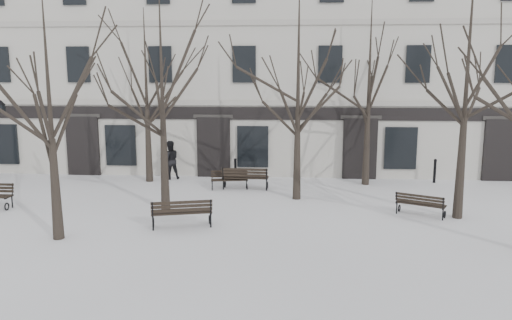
# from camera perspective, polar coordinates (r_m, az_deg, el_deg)

# --- Properties ---
(ground) EXTENTS (100.00, 100.00, 0.00)m
(ground) POSITION_cam_1_polar(r_m,az_deg,el_deg) (16.51, 3.09, -7.68)
(ground) COLOR white
(ground) RESTS_ON ground
(building) EXTENTS (40.40, 10.20, 11.40)m
(building) POSITION_cam_1_polar(r_m,az_deg,el_deg) (28.71, 3.65, 10.92)
(building) COLOR #BBB6AD
(building) RESTS_ON ground
(tree_0) EXTENTS (5.11, 5.11, 7.30)m
(tree_0) POSITION_cam_1_polar(r_m,az_deg,el_deg) (15.78, -22.64, 7.62)
(tree_0) COLOR black
(tree_0) RESTS_ON ground
(tree_1) EXTENTS (5.58, 5.58, 7.96)m
(tree_1) POSITION_cam_1_polar(r_m,az_deg,el_deg) (18.21, -10.75, 9.71)
(tree_1) COLOR black
(tree_1) RESTS_ON ground
(tree_2) EXTENTS (6.25, 6.25, 8.93)m
(tree_2) POSITION_cam_1_polar(r_m,az_deg,el_deg) (18.23, 23.13, 11.00)
(tree_2) COLOR black
(tree_2) RESTS_ON ground
(tree_4) EXTENTS (5.50, 5.50, 7.86)m
(tree_4) POSITION_cam_1_polar(r_m,az_deg,el_deg) (23.35, -12.48, 9.48)
(tree_4) COLOR black
(tree_4) RESTS_ON ground
(tree_5) EXTENTS (5.92, 5.92, 8.46)m
(tree_5) POSITION_cam_1_polar(r_m,az_deg,el_deg) (19.56, 4.87, 10.75)
(tree_5) COLOR black
(tree_5) RESTS_ON ground
(tree_6) EXTENTS (5.73, 5.73, 8.18)m
(tree_6) POSITION_cam_1_polar(r_m,az_deg,el_deg) (22.69, 12.85, 9.97)
(tree_6) COLOR black
(tree_6) RESTS_ON ground
(bench_1) EXTENTS (2.05, 1.16, 0.98)m
(bench_1) POSITION_cam_1_polar(r_m,az_deg,el_deg) (16.45, -8.48, -5.90)
(bench_1) COLOR black
(bench_1) RESTS_ON ground
(bench_2) EXTENTS (1.73, 1.30, 0.84)m
(bench_2) POSITION_cam_1_polar(r_m,az_deg,el_deg) (18.50, 18.27, -4.77)
(bench_2) COLOR black
(bench_2) RESTS_ON ground
(bench_3) EXTENTS (1.65, 0.82, 0.80)m
(bench_3) POSITION_cam_1_polar(r_m,az_deg,el_deg) (21.77, -3.06, -2.19)
(bench_3) COLOR black
(bench_3) RESTS_ON ground
(bench_4) EXTENTS (2.01, 0.80, 1.00)m
(bench_4) POSITION_cam_1_polar(r_m,az_deg,el_deg) (21.60, -1.24, -1.98)
(bench_4) COLOR black
(bench_4) RESTS_ON ground
(bollard_a) EXTENTS (0.14, 0.14, 1.08)m
(bollard_a) POSITION_cam_1_polar(r_m,az_deg,el_deg) (23.33, -2.37, -1.01)
(bollard_a) COLOR black
(bollard_a) RESTS_ON ground
(bollard_b) EXTENTS (0.14, 0.14, 1.12)m
(bollard_b) POSITION_cam_1_polar(r_m,az_deg,el_deg) (24.34, 19.76, -1.08)
(bollard_b) COLOR black
(bollard_b) RESTS_ON ground
(pedestrian_b) EXTENTS (1.11, 1.01, 1.84)m
(pedestrian_b) POSITION_cam_1_polar(r_m,az_deg,el_deg) (24.19, -9.75, -2.15)
(pedestrian_b) COLOR black
(pedestrian_b) RESTS_ON ground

